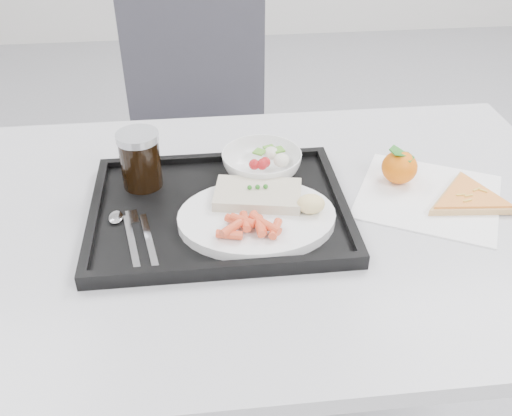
{
  "coord_description": "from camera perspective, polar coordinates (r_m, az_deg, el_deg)",
  "views": [
    {
      "loc": [
        -0.11,
        -0.52,
        1.35
      ],
      "look_at": [
        -0.02,
        0.29,
        0.77
      ],
      "focal_mm": 40.0,
      "sensor_mm": 36.0,
      "label": 1
    }
  ],
  "objects": [
    {
      "name": "carrot_pile",
      "position": [
        0.92,
        -0.42,
        -1.71
      ],
      "size": [
        0.11,
        0.07,
        0.02
      ],
      "color": "#E54D29",
      "rests_on": "dinner_plate"
    },
    {
      "name": "salad_bowl",
      "position": [
        1.09,
        0.57,
        4.45
      ],
      "size": [
        0.15,
        0.15,
        0.05
      ],
      "color": "white",
      "rests_on": "tray"
    },
    {
      "name": "tray",
      "position": [
        1.02,
        -3.69,
        -0.23
      ],
      "size": [
        0.45,
        0.35,
        0.03
      ],
      "color": "black",
      "rests_on": "table"
    },
    {
      "name": "cutlery",
      "position": [
        0.98,
        -12.35,
        -2.25
      ],
      "size": [
        0.1,
        0.17,
        0.01
      ],
      "color": "silver",
      "rests_on": "tray"
    },
    {
      "name": "tangerine",
      "position": [
        1.12,
        14.15,
        3.99
      ],
      "size": [
        0.09,
        0.09,
        0.07
      ],
      "color": "orange",
      "rests_on": "napkin"
    },
    {
      "name": "cola_glass",
      "position": [
        1.07,
        -11.51,
        4.86
      ],
      "size": [
        0.08,
        0.08,
        0.11
      ],
      "color": "black",
      "rests_on": "tray"
    },
    {
      "name": "fish_fillet",
      "position": [
        1.0,
        0.19,
        1.35
      ],
      "size": [
        0.16,
        0.12,
        0.03
      ],
      "color": "beige",
      "rests_on": "dinner_plate"
    },
    {
      "name": "napkin",
      "position": [
        1.11,
        16.87,
        1.13
      ],
      "size": [
        0.33,
        0.33,
        0.0
      ],
      "color": "white",
      "rests_on": "table"
    },
    {
      "name": "table",
      "position": [
        1.06,
        1.05,
        -3.45
      ],
      "size": [
        1.2,
        0.8,
        0.75
      ],
      "color": "#ACACAE",
      "rests_on": "ground"
    },
    {
      "name": "dinner_plate",
      "position": [
        0.97,
        0.07,
        -1.0
      ],
      "size": [
        0.27,
        0.27,
        0.02
      ],
      "color": "white",
      "rests_on": "tray"
    },
    {
      "name": "bread_roll",
      "position": [
        0.97,
        5.5,
        0.41
      ],
      "size": [
        0.05,
        0.04,
        0.03
      ],
      "color": "tan",
      "rests_on": "dinner_plate"
    },
    {
      "name": "chair",
      "position": [
        1.72,
        -5.63,
        7.02
      ],
      "size": [
        0.48,
        0.48,
        0.93
      ],
      "color": "#36353D",
      "rests_on": "ground"
    },
    {
      "name": "salad_contents",
      "position": [
        1.09,
        1.61,
        4.88
      ],
      "size": [
        0.08,
        0.08,
        0.02
      ],
      "color": "#AA1619",
      "rests_on": "salad_bowl"
    },
    {
      "name": "pizza_slice",
      "position": [
        1.12,
        20.54,
        0.94
      ],
      "size": [
        0.25,
        0.25,
        0.02
      ],
      "color": "tan",
      "rests_on": "napkin"
    }
  ]
}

